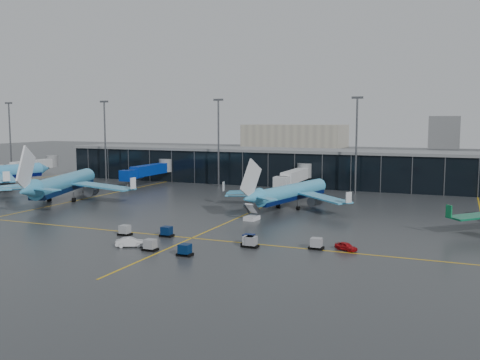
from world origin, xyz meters
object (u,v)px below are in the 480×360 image
at_px(service_van_white, 130,242).
at_px(service_van_red, 346,246).
at_px(airliner_arkefly, 64,173).
at_px(mobile_airstair, 252,216).
at_px(baggage_carts, 210,241).
at_px(airliner_klm_near, 292,183).

bearing_deg(service_van_white, service_van_red, -100.03).
distance_m(airliner_arkefly, mobile_airstair, 51.79).
bearing_deg(baggage_carts, airliner_klm_near, 88.00).
height_order(mobile_airstair, service_van_white, mobile_airstair).
height_order(mobile_airstair, service_van_red, mobile_airstair).
distance_m(airliner_klm_near, service_van_red, 39.38).
distance_m(airliner_klm_near, mobile_airstair, 17.91).
bearing_deg(service_van_red, mobile_airstair, 79.50).
relative_size(baggage_carts, service_van_red, 9.61).
relative_size(airliner_klm_near, mobile_airstair, 10.62).
bearing_deg(service_van_red, airliner_klm_near, 56.63).
height_order(service_van_red, service_van_white, service_van_white).
bearing_deg(service_van_white, airliner_klm_near, -43.90).
distance_m(mobile_airstair, service_van_white, 29.17).
bearing_deg(service_van_red, airliner_arkefly, 99.78).
bearing_deg(airliner_klm_near, service_van_red, -48.94).
xyz_separation_m(airliner_klm_near, service_van_red, (18.80, -34.24, -5.01)).
bearing_deg(mobile_airstair, baggage_carts, -80.24).
xyz_separation_m(airliner_klm_near, baggage_carts, (-1.37, -39.12, -4.86)).
xyz_separation_m(airliner_arkefly, mobile_airstair, (51.03, -6.53, -5.94)).
relative_size(airliner_arkefly, service_van_white, 9.76).
distance_m(airliner_arkefly, service_van_red, 76.88).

